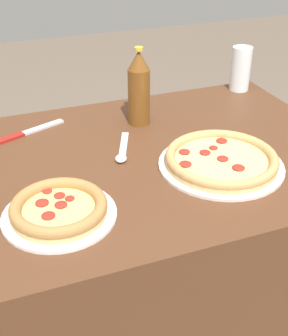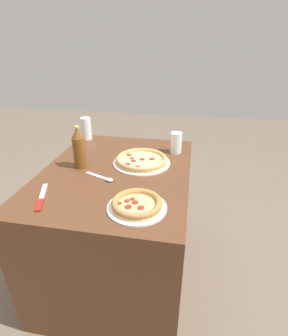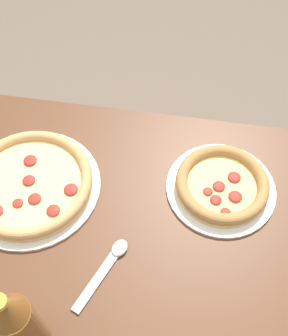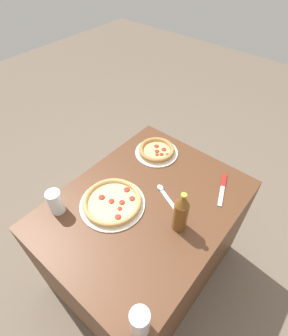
{
  "view_description": "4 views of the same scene",
  "coord_description": "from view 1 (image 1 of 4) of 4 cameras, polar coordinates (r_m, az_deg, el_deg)",
  "views": [
    {
      "loc": [
        -0.47,
        -1.06,
        1.4
      ],
      "look_at": [
        -0.11,
        -0.12,
        0.79
      ],
      "focal_mm": 50.0,
      "sensor_mm": 36.0,
      "label": 1
    },
    {
      "loc": [
        -1.27,
        -0.39,
        1.42
      ],
      "look_at": [
        -0.08,
        -0.17,
        0.81
      ],
      "focal_mm": 28.0,
      "sensor_mm": 36.0,
      "label": 2
    },
    {
      "loc": [
        -0.24,
        0.36,
        1.62
      ],
      "look_at": [
        -0.16,
        -0.19,
        0.8
      ],
      "focal_mm": 45.0,
      "sensor_mm": 36.0,
      "label": 3
    },
    {
      "loc": [
        0.63,
        0.52,
        1.85
      ],
      "look_at": [
        -0.14,
        -0.12,
        0.83
      ],
      "focal_mm": 28.0,
      "sensor_mm": 36.0,
      "label": 4
    }
  ],
  "objects": [
    {
      "name": "pizza_veggie",
      "position": [
        1.08,
        -10.34,
        -4.97
      ],
      "size": [
        0.26,
        0.26,
        0.04
      ],
      "color": "white",
      "rests_on": "table"
    },
    {
      "name": "glass_lemonade",
      "position": [
        1.78,
        11.67,
        11.49
      ],
      "size": [
        0.07,
        0.07,
        0.16
      ],
      "color": "white",
      "rests_on": "table"
    },
    {
      "name": "table",
      "position": [
        1.55,
        2.23,
        -10.28
      ],
      "size": [
        1.07,
        0.82,
        0.75
      ],
      "color": "#56331E",
      "rests_on": "ground_plane"
    },
    {
      "name": "knife",
      "position": [
        1.48,
        -14.12,
        4.21
      ],
      "size": [
        0.23,
        0.11,
        0.01
      ],
      "color": "maroon",
      "rests_on": "table"
    },
    {
      "name": "beer_bottle",
      "position": [
        1.46,
        -0.68,
        9.67
      ],
      "size": [
        0.07,
        0.07,
        0.24
      ],
      "color": "brown",
      "rests_on": "table"
    },
    {
      "name": "pizza_margherita",
      "position": [
        1.27,
        9.4,
        0.97
      ],
      "size": [
        0.34,
        0.34,
        0.04
      ],
      "color": "silver",
      "rests_on": "table"
    },
    {
      "name": "spoon",
      "position": [
        1.32,
        -2.63,
        1.91
      ],
      "size": [
        0.1,
        0.18,
        0.02
      ],
      "color": "silver",
      "rests_on": "table"
    },
    {
      "name": "ground_plane",
      "position": [
        1.82,
        1.98,
        -19.18
      ],
      "size": [
        8.0,
        8.0,
        0.0
      ],
      "primitive_type": "plane",
      "color": "#6B5B4C"
    }
  ]
}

